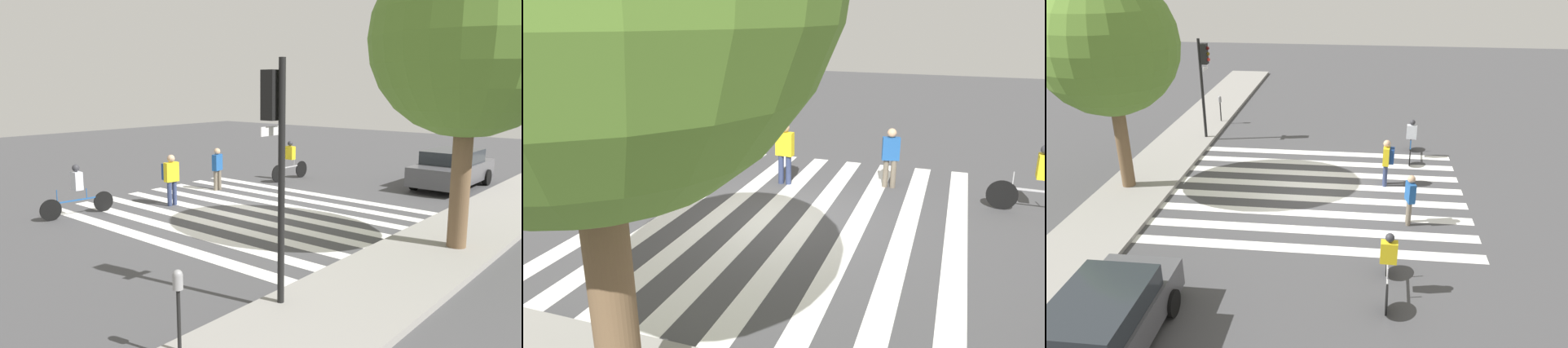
{
  "view_description": "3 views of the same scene",
  "coord_description": "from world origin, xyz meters",
  "views": [
    {
      "loc": [
        11.44,
        10.65,
        3.92
      ],
      "look_at": [
        -0.46,
        0.43,
        1.2
      ],
      "focal_mm": 35.0,
      "sensor_mm": 36.0,
      "label": 1
    },
    {
      "loc": [
        -3.47,
        10.16,
        4.5
      ],
      "look_at": [
        0.31,
        -0.72,
        0.82
      ],
      "focal_mm": 35.0,
      "sensor_mm": 36.0,
      "label": 2
    },
    {
      "loc": [
        -15.81,
        -1.43,
        7.7
      ],
      "look_at": [
        -1.13,
        0.22,
        1.17
      ],
      "focal_mm": 35.0,
      "sensor_mm": 36.0,
      "label": 3
    }
  ],
  "objects": [
    {
      "name": "cyclist_mid_street",
      "position": [
        3.63,
        -3.42,
        0.86
      ],
      "size": [
        2.31,
        0.42,
        1.6
      ],
      "rotation": [
        0.0,
        0.0,
        -0.09
      ],
      "color": "black",
      "rests_on": "ground_plane"
    },
    {
      "name": "crosswalk_stripes",
      "position": [
        0.0,
        0.0,
        0.0
      ],
      "size": [
        7.82,
        10.0,
        0.01
      ],
      "color": "white",
      "rests_on": "ground_plane"
    },
    {
      "name": "car_parked_dark_suv",
      "position": [
        -8.22,
        3.59,
        0.76
      ],
      "size": [
        4.52,
        1.99,
        1.48
      ],
      "rotation": [
        0.0,
        0.0,
        -0.0
      ],
      "color": "#4C4C51",
      "rests_on": "ground_plane"
    },
    {
      "name": "pedestrian_adult_tall_backpack",
      "position": [
        0.85,
        -2.38,
        1.0
      ],
      "size": [
        0.49,
        0.42,
        1.7
      ],
      "rotation": [
        0.0,
        0.0,
        -0.1
      ],
      "color": "navy",
      "rests_on": "ground_plane"
    },
    {
      "name": "pedestrian_adult_yellow_jacket",
      "position": [
        -1.89,
        -2.97,
        0.91
      ],
      "size": [
        0.48,
        0.3,
        1.62
      ],
      "rotation": [
        0.0,
        0.0,
        0.23
      ],
      "color": "#6B6051",
      "rests_on": "ground_plane"
    },
    {
      "name": "sidewalk_curb",
      "position": [
        0.0,
        6.25,
        0.07
      ],
      "size": [
        36.0,
        2.5,
        0.14
      ],
      "color": "gray",
      "rests_on": "ground_plane"
    },
    {
      "name": "traffic_light",
      "position": [
        4.77,
        5.25,
        3.08
      ],
      "size": [
        0.6,
        0.5,
        4.39
      ],
      "color": "black",
      "rests_on": "ground_plane"
    },
    {
      "name": "parking_meter",
      "position": [
        7.04,
        5.32,
        1.02
      ],
      "size": [
        0.15,
        0.15,
        1.37
      ],
      "color": "black",
      "rests_on": "ground_plane"
    },
    {
      "name": "street_tree",
      "position": [
        -0.45,
        6.59,
        4.97
      ],
      "size": [
        4.5,
        4.5,
        7.25
      ],
      "color": "brown",
      "rests_on": "ground_plane"
    },
    {
      "name": "ground_plane",
      "position": [
        0.0,
        0.0,
        0.0
      ],
      "size": [
        60.0,
        60.0,
        0.0
      ],
      "primitive_type": "plane",
      "color": "#444447"
    },
    {
      "name": "cyclist_near_curb",
      "position": [
        -5.42,
        -2.21,
        0.87
      ],
      "size": [
        2.27,
        0.41,
        1.66
      ],
      "rotation": [
        0.0,
        0.0,
        -0.04
      ],
      "color": "black",
      "rests_on": "ground_plane"
    }
  ]
}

